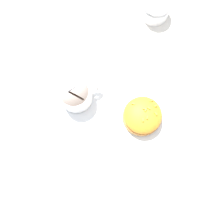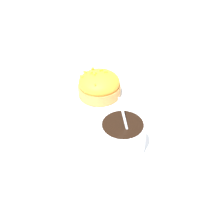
# 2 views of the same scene
# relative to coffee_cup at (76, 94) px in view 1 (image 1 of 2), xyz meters

# --- Properties ---
(ground_plane) EXTENTS (3.00, 3.00, 0.00)m
(ground_plane) POSITION_rel_coffee_cup_xyz_m (-0.08, -0.01, -0.03)
(ground_plane) COLOR silver
(paper_napkin) EXTENTS (0.33, 0.31, 0.00)m
(paper_napkin) POSITION_rel_coffee_cup_xyz_m (-0.08, -0.01, -0.03)
(paper_napkin) COLOR white
(paper_napkin) RESTS_ON ground_plane
(coffee_cup) EXTENTS (0.09, 0.08, 0.10)m
(coffee_cup) POSITION_rel_coffee_cup_xyz_m (0.00, 0.00, 0.00)
(coffee_cup) COLOR white
(coffee_cup) RESTS_ON paper_napkin
(frosted_pastry) EXTENTS (0.09, 0.09, 0.06)m
(frosted_pastry) POSITION_rel_coffee_cup_xyz_m (-0.16, -0.01, -0.01)
(frosted_pastry) COLOR #C18442
(frosted_pastry) RESTS_ON paper_napkin
(sugar_bowl) EXTENTS (0.07, 0.07, 0.06)m
(sugar_bowl) POSITION_rel_coffee_cup_xyz_m (-0.10, -0.28, -0.00)
(sugar_bowl) COLOR white
(sugar_bowl) RESTS_ON ground_plane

